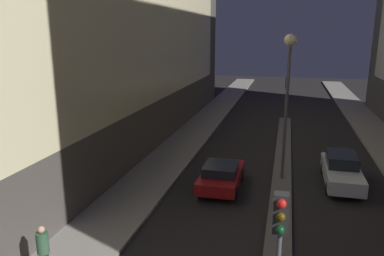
# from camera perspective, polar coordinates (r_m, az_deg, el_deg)

# --- Properties ---
(building_left) EXTENTS (6.01, 39.17, 19.75)m
(building_left) POSITION_cam_1_polar(r_m,az_deg,el_deg) (26.94, -11.33, 18.47)
(building_left) COLOR #4C4742
(building_left) RESTS_ON ground
(median_strip) EXTENTS (1.01, 29.24, 0.15)m
(median_strip) POSITION_cam_1_polar(r_m,az_deg,el_deg) (21.76, 13.55, -6.88)
(median_strip) COLOR #66605B
(median_strip) RESTS_ON ground
(traffic_light_near) EXTENTS (0.32, 0.42, 4.35)m
(traffic_light_near) POSITION_cam_1_polar(r_m,az_deg,el_deg) (8.68, 13.10, -16.72)
(traffic_light_near) COLOR #4C4C51
(traffic_light_near) RESTS_ON median_strip
(traffic_light_mid) EXTENTS (0.32, 0.42, 4.35)m
(traffic_light_mid) POSITION_cam_1_polar(r_m,az_deg,el_deg) (30.45, 14.27, 5.44)
(traffic_light_mid) COLOR #4C4C51
(traffic_light_mid) RESTS_ON median_strip
(street_lamp) EXTENTS (0.62, 0.62, 7.60)m
(street_lamp) POSITION_cam_1_polar(r_m,az_deg,el_deg) (19.69, 14.48, 8.08)
(street_lamp) COLOR #4C4C51
(street_lamp) RESTS_ON median_strip
(car_left_lane) EXTENTS (1.91, 4.09, 1.38)m
(car_left_lane) POSITION_cam_1_polar(r_m,az_deg,el_deg) (19.32, 4.48, -7.21)
(car_left_lane) COLOR maroon
(car_left_lane) RESTS_ON ground
(car_right_lane) EXTENTS (1.72, 4.71, 1.61)m
(car_right_lane) POSITION_cam_1_polar(r_m,az_deg,el_deg) (21.24, 21.83, -5.97)
(car_right_lane) COLOR silver
(car_right_lane) RESTS_ON ground
(pedestrian_on_left_sidewalk) EXTENTS (0.39, 0.39, 1.72)m
(pedestrian_on_left_sidewalk) POSITION_cam_1_polar(r_m,az_deg,el_deg) (13.41, -21.72, -16.83)
(pedestrian_on_left_sidewalk) COLOR black
(pedestrian_on_left_sidewalk) RESTS_ON sidewalk_left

